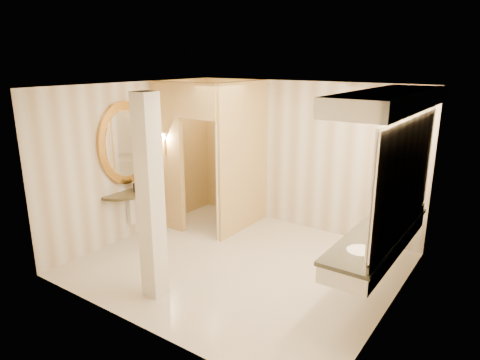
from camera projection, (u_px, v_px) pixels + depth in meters
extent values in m
plane|color=beige|center=(240.00, 264.00, 6.63)|extent=(4.50, 4.50, 0.00)
plane|color=white|center=(240.00, 87.00, 5.90)|extent=(4.50, 4.50, 0.00)
cube|color=silver|center=(302.00, 156.00, 7.84)|extent=(4.50, 0.02, 2.70)
cube|color=silver|center=(136.00, 222.00, 4.69)|extent=(4.50, 0.02, 2.70)
cube|color=silver|center=(135.00, 161.00, 7.50)|extent=(0.02, 4.00, 2.70)
cube|color=silver|center=(397.00, 211.00, 5.03)|extent=(0.02, 4.00, 2.70)
cube|color=#D7B470|center=(243.00, 158.00, 7.69)|extent=(0.10, 1.50, 2.70)
cube|color=#D7B470|center=(168.00, 158.00, 7.72)|extent=(0.65, 0.10, 2.70)
cube|color=#D7B470|center=(198.00, 101.00, 7.03)|extent=(0.80, 0.10, 0.60)
cube|color=silver|center=(221.00, 177.00, 7.57)|extent=(0.44, 0.72, 2.10)
cylinder|color=gold|center=(165.00, 147.00, 7.61)|extent=(0.03, 0.03, 0.30)
cone|color=silver|center=(165.00, 136.00, 7.55)|extent=(0.14, 0.14, 0.14)
cube|color=silver|center=(377.00, 242.00, 5.68)|extent=(0.60, 2.54, 0.24)
cube|color=black|center=(378.00, 233.00, 5.65)|extent=(0.64, 2.58, 0.05)
cube|color=black|center=(400.00, 233.00, 5.47)|extent=(0.03, 2.54, 0.10)
ellipsoid|color=white|center=(360.00, 253.00, 5.11)|extent=(0.40, 0.44, 0.15)
cylinder|color=gold|center=(378.00, 247.00, 4.96)|extent=(0.03, 0.03, 0.22)
ellipsoid|color=white|center=(393.00, 219.00, 6.19)|extent=(0.40, 0.44, 0.15)
cylinder|color=gold|center=(408.00, 214.00, 6.05)|extent=(0.03, 0.03, 0.22)
cube|color=white|center=(407.00, 174.00, 5.26)|extent=(0.03, 2.54, 1.40)
cube|color=silver|center=(391.00, 100.00, 5.17)|extent=(0.75, 2.74, 0.22)
cylinder|color=black|center=(128.00, 191.00, 7.45)|extent=(1.09, 1.09, 0.05)
cube|color=silver|center=(130.00, 208.00, 7.51)|extent=(0.10, 0.10, 0.60)
cylinder|color=gold|center=(125.00, 143.00, 7.20)|extent=(0.07, 1.09, 1.09)
cylinder|color=white|center=(126.00, 143.00, 7.18)|extent=(0.02, 0.87, 0.87)
cube|color=silver|center=(150.00, 199.00, 5.44)|extent=(0.26, 0.26, 2.70)
cube|color=black|center=(139.00, 187.00, 7.37)|extent=(0.19, 0.19, 0.14)
imported|color=white|center=(234.00, 198.00, 8.66)|extent=(0.61, 0.79, 0.71)
imported|color=beige|center=(380.00, 225.00, 5.67)|extent=(0.07, 0.08, 0.13)
imported|color=silver|center=(376.00, 224.00, 5.73)|extent=(0.11, 0.11, 0.12)
imported|color=#C6B28C|center=(371.00, 228.00, 5.51)|extent=(0.09, 0.09, 0.18)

